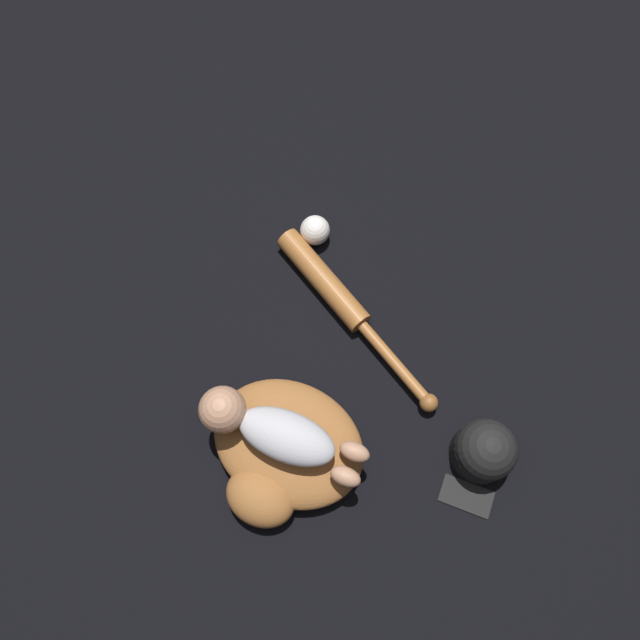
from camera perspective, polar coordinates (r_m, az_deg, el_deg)
The scene contains 6 objects.
ground_plane at distance 1.46m, azimuth -1.68°, elevation -10.54°, with size 6.00×6.00×0.00m, color black.
baseball_glove at distance 1.41m, azimuth -3.32°, elevation -11.91°, with size 0.36×0.34×0.09m.
baby_figure at distance 1.33m, azimuth -4.73°, elevation -9.89°, with size 0.37×0.12×0.10m.
baseball_bat at distance 1.52m, azimuth 1.68°, elevation 2.08°, with size 0.51×0.30×0.06m.
baseball at distance 1.59m, azimuth -0.46°, elevation 8.20°, with size 0.08×0.08×0.08m.
baseball_cap at distance 1.44m, azimuth 14.79°, elevation -11.54°, with size 0.14×0.20×0.14m.
Camera 1 is at (-0.14, 0.20, 1.44)m, focal length 35.00 mm.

